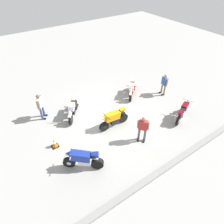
{
  "coord_description": "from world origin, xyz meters",
  "views": [
    {
      "loc": [
        4.94,
        7.75,
        8.1
      ],
      "look_at": [
        -0.04,
        0.38,
        0.75
      ],
      "focal_mm": 31.53,
      "sensor_mm": 36.0,
      "label": 1
    }
  ],
  "objects_px": {
    "traffic_cone": "(54,143)",
    "motorcycle_orange_sportbike": "(114,118)",
    "motorcycle_silver_cruiser": "(73,109)",
    "motorcycle_maroon_cruiser": "(183,111)",
    "motorcycle_blue_sportbike": "(82,159)",
    "motorcycle_cream_vintage": "(132,89)",
    "person_in_blue_shirt": "(164,83)",
    "person_in_red_shirt": "(143,127)",
    "person_in_white_shirt": "(40,105)"
  },
  "relations": [
    {
      "from": "motorcycle_maroon_cruiser",
      "to": "person_in_white_shirt",
      "type": "height_order",
      "value": "person_in_white_shirt"
    },
    {
      "from": "motorcycle_maroon_cruiser",
      "to": "traffic_cone",
      "type": "relative_size",
      "value": 3.74
    },
    {
      "from": "motorcycle_blue_sportbike",
      "to": "traffic_cone",
      "type": "xyz_separation_m",
      "value": [
        0.67,
        -1.98,
        -0.33
      ]
    },
    {
      "from": "motorcycle_blue_sportbike",
      "to": "motorcycle_cream_vintage",
      "type": "bearing_deg",
      "value": -111.75
    },
    {
      "from": "motorcycle_orange_sportbike",
      "to": "motorcycle_cream_vintage",
      "type": "height_order",
      "value": "motorcycle_orange_sportbike"
    },
    {
      "from": "traffic_cone",
      "to": "motorcycle_maroon_cruiser",
      "type": "bearing_deg",
      "value": 163.34
    },
    {
      "from": "motorcycle_silver_cruiser",
      "to": "motorcycle_maroon_cruiser",
      "type": "distance_m",
      "value": 6.74
    },
    {
      "from": "motorcycle_orange_sportbike",
      "to": "motorcycle_silver_cruiser",
      "type": "relative_size",
      "value": 1.12
    },
    {
      "from": "traffic_cone",
      "to": "motorcycle_blue_sportbike",
      "type": "bearing_deg",
      "value": 108.6
    },
    {
      "from": "motorcycle_cream_vintage",
      "to": "person_in_white_shirt",
      "type": "xyz_separation_m",
      "value": [
        6.07,
        -1.15,
        0.49
      ]
    },
    {
      "from": "person_in_white_shirt",
      "to": "person_in_blue_shirt",
      "type": "xyz_separation_m",
      "value": [
        -8.04,
        2.28,
        -0.1
      ]
    },
    {
      "from": "motorcycle_blue_sportbike",
      "to": "person_in_white_shirt",
      "type": "distance_m",
      "value": 4.66
    },
    {
      "from": "motorcycle_orange_sportbike",
      "to": "motorcycle_cream_vintage",
      "type": "xyz_separation_m",
      "value": [
        -2.88,
        -1.93,
        -0.11
      ]
    },
    {
      "from": "person_in_red_shirt",
      "to": "traffic_cone",
      "type": "height_order",
      "value": "person_in_red_shirt"
    },
    {
      "from": "motorcycle_orange_sportbike",
      "to": "person_in_red_shirt",
      "type": "xyz_separation_m",
      "value": [
        -0.64,
        1.77,
        0.34
      ]
    },
    {
      "from": "motorcycle_cream_vintage",
      "to": "person_in_blue_shirt",
      "type": "bearing_deg",
      "value": 104.34
    },
    {
      "from": "motorcycle_cream_vintage",
      "to": "motorcycle_blue_sportbike",
      "type": "xyz_separation_m",
      "value": [
        5.7,
        3.48,
        0.11
      ]
    },
    {
      "from": "person_in_white_shirt",
      "to": "motorcycle_blue_sportbike",
      "type": "bearing_deg",
      "value": -48.75
    },
    {
      "from": "motorcycle_blue_sportbike",
      "to": "traffic_cone",
      "type": "height_order",
      "value": "motorcycle_blue_sportbike"
    },
    {
      "from": "motorcycle_maroon_cruiser",
      "to": "person_in_blue_shirt",
      "type": "bearing_deg",
      "value": 47.79
    },
    {
      "from": "person_in_red_shirt",
      "to": "traffic_cone",
      "type": "bearing_deg",
      "value": -65.71
    },
    {
      "from": "motorcycle_orange_sportbike",
      "to": "traffic_cone",
      "type": "height_order",
      "value": "motorcycle_orange_sportbike"
    },
    {
      "from": "person_in_white_shirt",
      "to": "person_in_red_shirt",
      "type": "distance_m",
      "value": 6.18
    },
    {
      "from": "motorcycle_cream_vintage",
      "to": "person_in_blue_shirt",
      "type": "xyz_separation_m",
      "value": [
        -1.98,
        1.14,
        0.4
      ]
    },
    {
      "from": "motorcycle_maroon_cruiser",
      "to": "traffic_cone",
      "type": "xyz_separation_m",
      "value": [
        7.38,
        -2.21,
        -0.26
      ]
    },
    {
      "from": "motorcycle_orange_sportbike",
      "to": "person_in_white_shirt",
      "type": "height_order",
      "value": "person_in_white_shirt"
    },
    {
      "from": "motorcycle_blue_sportbike",
      "to": "person_in_white_shirt",
      "type": "xyz_separation_m",
      "value": [
        0.37,
        -4.63,
        0.39
      ]
    },
    {
      "from": "motorcycle_silver_cruiser",
      "to": "motorcycle_orange_sportbike",
      "type": "bearing_deg",
      "value": 72.17
    },
    {
      "from": "motorcycle_silver_cruiser",
      "to": "motorcycle_maroon_cruiser",
      "type": "relative_size",
      "value": 0.88
    },
    {
      "from": "person_in_white_shirt",
      "to": "motorcycle_cream_vintage",
      "type": "bearing_deg",
      "value": 26.0
    },
    {
      "from": "person_in_blue_shirt",
      "to": "motorcycle_silver_cruiser",
      "type": "bearing_deg",
      "value": -2.4
    },
    {
      "from": "person_in_red_shirt",
      "to": "motorcycle_maroon_cruiser",
      "type": "bearing_deg",
      "value": 142.34
    },
    {
      "from": "motorcycle_cream_vintage",
      "to": "person_in_red_shirt",
      "type": "height_order",
      "value": "person_in_red_shirt"
    },
    {
      "from": "motorcycle_maroon_cruiser",
      "to": "person_in_blue_shirt",
      "type": "xyz_separation_m",
      "value": [
        -0.96,
        -2.57,
        0.36
      ]
    },
    {
      "from": "person_in_white_shirt",
      "to": "motorcycle_orange_sportbike",
      "type": "bearing_deg",
      "value": -7.31
    },
    {
      "from": "traffic_cone",
      "to": "motorcycle_orange_sportbike",
      "type": "bearing_deg",
      "value": 172.96
    },
    {
      "from": "motorcycle_blue_sportbike",
      "to": "motorcycle_maroon_cruiser",
      "type": "height_order",
      "value": "motorcycle_blue_sportbike"
    },
    {
      "from": "motorcycle_orange_sportbike",
      "to": "motorcycle_maroon_cruiser",
      "type": "xyz_separation_m",
      "value": [
        -3.9,
        1.78,
        -0.07
      ]
    },
    {
      "from": "traffic_cone",
      "to": "person_in_blue_shirt",
      "type": "bearing_deg",
      "value": -177.49
    },
    {
      "from": "motorcycle_silver_cruiser",
      "to": "person_in_white_shirt",
      "type": "height_order",
      "value": "person_in_white_shirt"
    },
    {
      "from": "motorcycle_blue_sportbike",
      "to": "person_in_red_shirt",
      "type": "relative_size",
      "value": 1.02
    },
    {
      "from": "motorcycle_blue_sportbike",
      "to": "motorcycle_maroon_cruiser",
      "type": "bearing_deg",
      "value": -145.14
    },
    {
      "from": "motorcycle_cream_vintage",
      "to": "traffic_cone",
      "type": "bearing_deg",
      "value": -32.43
    },
    {
      "from": "motorcycle_orange_sportbike",
      "to": "person_in_white_shirt",
      "type": "distance_m",
      "value": 4.45
    },
    {
      "from": "person_in_red_shirt",
      "to": "person_in_blue_shirt",
      "type": "relative_size",
      "value": 1.04
    },
    {
      "from": "motorcycle_cream_vintage",
      "to": "person_in_blue_shirt",
      "type": "distance_m",
      "value": 2.31
    },
    {
      "from": "person_in_blue_shirt",
      "to": "traffic_cone",
      "type": "relative_size",
      "value": 2.97
    },
    {
      "from": "motorcycle_cream_vintage",
      "to": "motorcycle_blue_sportbike",
      "type": "bearing_deg",
      "value": -14.28
    },
    {
      "from": "person_in_white_shirt",
      "to": "person_in_blue_shirt",
      "type": "relative_size",
      "value": 1.08
    },
    {
      "from": "motorcycle_silver_cruiser",
      "to": "motorcycle_cream_vintage",
      "type": "bearing_deg",
      "value": 123.45
    }
  ]
}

